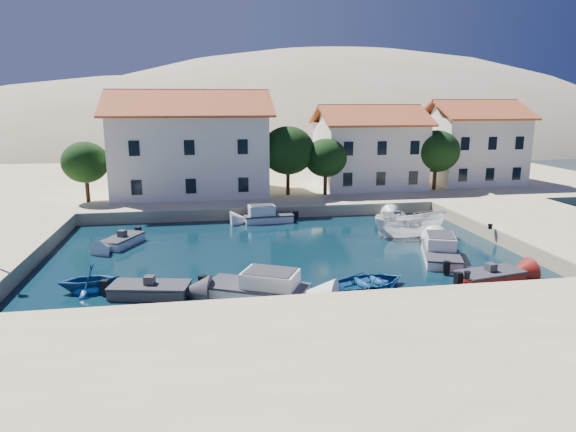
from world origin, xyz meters
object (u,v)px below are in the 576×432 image
Objects in this scene: cabin_cruiser_south at (257,288)px; rowboat_south at (368,288)px; boat_east at (410,237)px; building_left at (190,142)px; building_mid at (369,146)px; cabin_cruiser_east at (441,252)px; building_right at (472,141)px.

rowboat_south is at bearing 28.54° from cabin_cruiser_south.
rowboat_south is 11.43m from boat_east.
boat_east is (15.82, -15.67, -5.94)m from building_left.
cabin_cruiser_south reaches higher than boat_east.
building_mid is 22.73m from cabin_cruiser_east.
boat_east reaches higher than rowboat_south.
cabin_cruiser_east reaches higher than boat_east.
building_left is 27.60m from rowboat_south.
rowboat_south is (9.53, -25.22, -5.94)m from building_left.
building_mid reaches higher than cabin_cruiser_south.
building_mid is 1.92× the size of cabin_cruiser_east.
building_right reaches higher than cabin_cruiser_east.
building_right is (30.00, 2.00, -0.46)m from building_left.
cabin_cruiser_south is at bearing -82.02° from building_left.
building_left reaches higher than rowboat_south.
building_right is 27.68m from cabin_cruiser_east.
building_left is 18.04m from building_mid.
cabin_cruiser_east is at bearing -53.55° from building_left.
rowboat_south is (-8.47, -26.22, -5.22)m from building_mid.
building_mid is at bearing -33.29° from rowboat_south.
boat_east is at bearing -48.76° from rowboat_south.
building_mid is at bearing -175.24° from building_right.
building_left is 1.40× the size of building_mid.
building_mid reaches higher than cabin_cruiser_east.
building_mid is 28.04m from rowboat_south.
building_left is 1.56× the size of building_right.
building_mid is 12.04m from building_right.
building_mid is at bearing 13.62° from cabin_cruiser_east.
building_mid reaches higher than boat_east.
cabin_cruiser_east is (-2.41, -22.10, -4.75)m from building_mid.
building_mid is 2.44× the size of rowboat_south.
boat_east is (6.29, 9.55, 0.00)m from rowboat_south.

